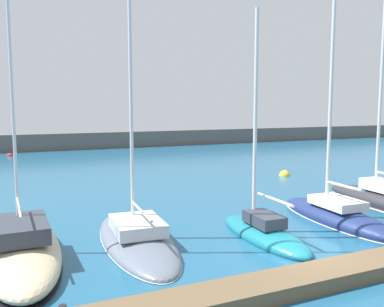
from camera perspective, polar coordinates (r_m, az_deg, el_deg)
ground_plane at (r=16.42m, az=14.98°, el=-13.91°), size 120.00×120.00×0.00m
dock_pier at (r=14.95m, az=20.03°, el=-15.21°), size 27.25×1.44×0.47m
breakwater_seawall at (r=56.59m, az=-14.11°, el=1.76°), size 108.00×2.06×2.18m
sailboat_sand_nearest at (r=17.22m, az=-22.82°, el=-11.82°), size 2.98×9.60×18.32m
sailboat_slate_second at (r=17.64m, az=-7.74°, el=-11.45°), size 3.33×8.89×17.44m
sailboat_teal_third at (r=18.40m, az=9.92°, el=-10.62°), size 2.18×6.26×10.25m
sailboat_navy_fourth at (r=21.71m, az=19.32°, el=-8.01°), size 2.64×7.89×12.61m
sailboat_charcoal_fifth at (r=25.71m, az=25.18°, el=-5.65°), size 2.76×8.90×14.65m
mooring_buoy_yellow at (r=34.56m, az=12.75°, el=-3.02°), size 0.89×0.89×0.89m
mooring_buoy_red at (r=51.36m, az=-23.98°, el=-0.31°), size 0.67×0.67×0.67m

